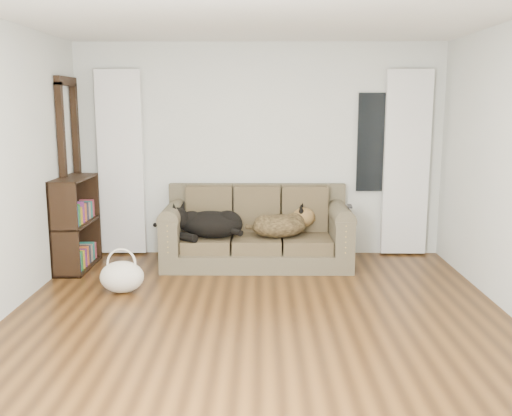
{
  "coord_description": "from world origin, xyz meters",
  "views": [
    {
      "loc": [
        0.02,
        -4.55,
        1.86
      ],
      "look_at": [
        -0.03,
        1.6,
        0.74
      ],
      "focal_mm": 40.0,
      "sensor_mm": 36.0,
      "label": 1
    }
  ],
  "objects_px": {
    "dog_shepherd": "(282,225)",
    "bookshelf": "(76,225)",
    "sofa": "(257,227)",
    "tote_bag": "(122,277)",
    "dog_black_lab": "(208,226)"
  },
  "relations": [
    {
      "from": "bookshelf",
      "to": "dog_black_lab",
      "type": "bearing_deg",
      "value": -1.1
    },
    {
      "from": "sofa",
      "to": "bookshelf",
      "type": "bearing_deg",
      "value": -174.93
    },
    {
      "from": "sofa",
      "to": "tote_bag",
      "type": "distance_m",
      "value": 1.73
    },
    {
      "from": "dog_shepherd",
      "to": "bookshelf",
      "type": "distance_m",
      "value": 2.36
    },
    {
      "from": "dog_shepherd",
      "to": "sofa",
      "type": "bearing_deg",
      "value": -23.32
    },
    {
      "from": "dog_shepherd",
      "to": "bookshelf",
      "type": "height_order",
      "value": "bookshelf"
    },
    {
      "from": "dog_black_lab",
      "to": "bookshelf",
      "type": "xyz_separation_m",
      "value": [
        -1.5,
        -0.08,
        0.02
      ]
    },
    {
      "from": "dog_black_lab",
      "to": "tote_bag",
      "type": "height_order",
      "value": "dog_black_lab"
    },
    {
      "from": "sofa",
      "to": "bookshelf",
      "type": "xyz_separation_m",
      "value": [
        -2.06,
        -0.18,
        0.05
      ]
    },
    {
      "from": "tote_bag",
      "to": "bookshelf",
      "type": "height_order",
      "value": "bookshelf"
    },
    {
      "from": "sofa",
      "to": "dog_black_lab",
      "type": "height_order",
      "value": "sofa"
    },
    {
      "from": "tote_bag",
      "to": "bookshelf",
      "type": "bearing_deg",
      "value": 129.75
    },
    {
      "from": "sofa",
      "to": "dog_shepherd",
      "type": "bearing_deg",
      "value": -12.34
    },
    {
      "from": "sofa",
      "to": "dog_shepherd",
      "type": "xyz_separation_m",
      "value": [
        0.29,
        -0.06,
        0.04
      ]
    },
    {
      "from": "sofa",
      "to": "bookshelf",
      "type": "relative_size",
      "value": 2.05
    }
  ]
}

